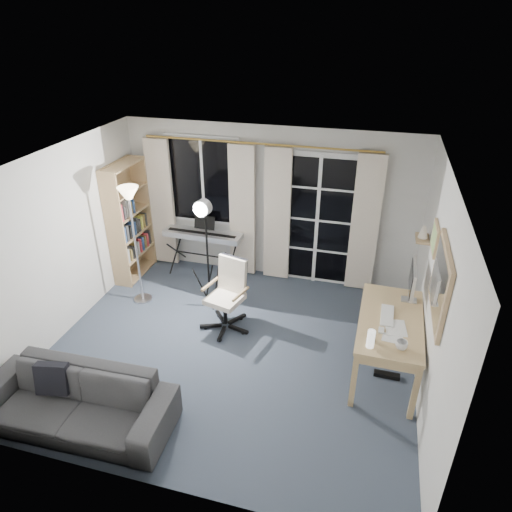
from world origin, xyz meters
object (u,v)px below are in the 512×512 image
(mug, at_px, (402,344))
(sofa, at_px, (73,395))
(monitor, at_px, (412,280))
(keyboard_piano, at_px, (203,235))
(studio_light, at_px, (204,221))
(bookshelf, at_px, (128,224))
(desk, at_px, (390,326))
(torchiere_lamp, at_px, (131,211))
(office_chair, at_px, (229,288))

(mug, relative_size, sofa, 0.06)
(monitor, bearing_deg, keyboard_piano, 160.83)
(studio_light, bearing_deg, bookshelf, 169.02)
(desk, bearing_deg, monitor, 67.70)
(sofa, bearing_deg, desk, 26.84)
(torchiere_lamp, bearing_deg, monitor, -2.74)
(keyboard_piano, relative_size, studio_light, 0.75)
(studio_light, bearing_deg, sofa, -93.81)
(studio_light, height_order, sofa, studio_light)
(keyboard_piano, xyz_separation_m, monitor, (3.08, -1.15, 0.35))
(office_chair, xyz_separation_m, desk, (2.06, -0.42, 0.08))
(studio_light, distance_m, monitor, 2.73)
(bookshelf, xyz_separation_m, monitor, (4.20, -0.84, 0.16))
(office_chair, relative_size, desk, 0.69)
(torchiere_lamp, relative_size, studio_light, 1.05)
(bookshelf, height_order, torchiere_lamp, bookshelf)
(keyboard_piano, height_order, mug, keyboard_piano)
(mug, bearing_deg, desk, 101.31)
(bookshelf, xyz_separation_m, mug, (4.10, -1.79, -0.07))
(desk, distance_m, monitor, 0.62)
(office_chair, distance_m, desk, 2.11)
(keyboard_piano, relative_size, office_chair, 1.29)
(torchiere_lamp, xyz_separation_m, studio_light, (1.00, 0.12, -0.07))
(keyboard_piano, distance_m, office_chair, 1.44)
(keyboard_piano, distance_m, sofa, 3.26)
(keyboard_piano, xyz_separation_m, sofa, (-0.17, -3.25, -0.30))
(sofa, bearing_deg, monitor, 31.33)
(torchiere_lamp, xyz_separation_m, keyboard_piano, (0.62, 0.97, -0.74))
(sofa, bearing_deg, studio_light, 75.48)
(torchiere_lamp, distance_m, studio_light, 1.01)
(office_chair, bearing_deg, mug, -8.33)
(mug, height_order, sofa, mug)
(monitor, height_order, sofa, monitor)
(office_chair, xyz_separation_m, sofa, (-0.99, -2.06, -0.18))
(torchiere_lamp, xyz_separation_m, sofa, (0.45, -2.28, -1.03))
(office_chair, bearing_deg, studio_light, 158.06)
(studio_light, distance_m, sofa, 2.63)
(torchiere_lamp, bearing_deg, office_chair, -8.31)
(sofa, bearing_deg, office_chair, 62.86)
(studio_light, bearing_deg, keyboard_piano, 123.22)
(office_chair, bearing_deg, monitor, 15.49)
(torchiere_lamp, xyz_separation_m, office_chair, (1.44, -0.21, -0.85))
(studio_light, relative_size, mug, 13.68)
(torchiere_lamp, bearing_deg, studio_light, 6.57)
(bookshelf, bearing_deg, torchiere_lamp, -52.63)
(bookshelf, relative_size, torchiere_lamp, 1.05)
(desk, bearing_deg, torchiere_lamp, 171.13)
(keyboard_piano, height_order, studio_light, studio_light)
(bookshelf, distance_m, desk, 4.21)
(studio_light, xyz_separation_m, monitor, (2.70, -0.29, -0.32))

